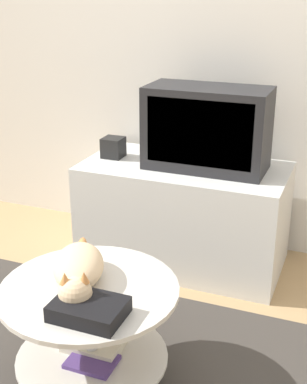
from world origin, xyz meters
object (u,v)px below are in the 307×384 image
Objects in this scene: cat at (78,270)px; tv at (207,128)px; dvd_box at (89,309)px; speaker at (113,147)px.

tv is at bearing 146.43° from cat.
tv is 1.29m from dvd_box.
cat is at bearing -97.89° from tv.
speaker is at bearing -178.83° from tv.
tv is 1.26× the size of cat.
tv is 1.14m from cat.
dvd_box is at bearing -67.91° from speaker.
dvd_box is at bearing 12.48° from cat.
cat is (-0.15, -1.09, -0.27)m from tv.
tv is at bearing 89.03° from dvd_box.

